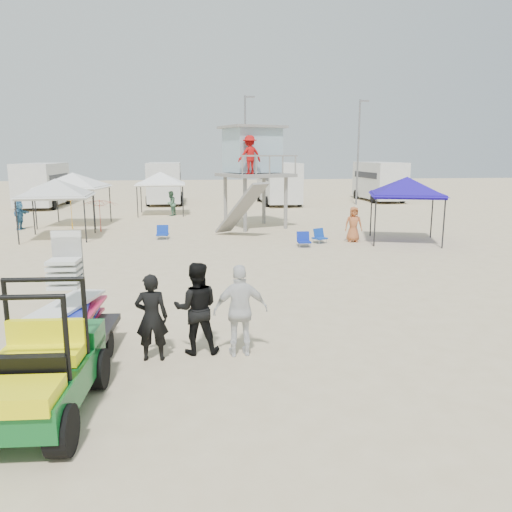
{
  "coord_description": "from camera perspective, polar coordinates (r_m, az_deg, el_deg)",
  "views": [
    {
      "loc": [
        -1.22,
        -9.55,
        3.88
      ],
      "look_at": [
        0.5,
        3.0,
        1.3
      ],
      "focal_mm": 35.0,
      "sensor_mm": 36.0,
      "label": 1
    }
  ],
  "objects": [
    {
      "name": "rv_mid_right",
      "position": [
        40.25,
        2.56,
        8.53
      ],
      "size": [
        2.64,
        7.0,
        3.25
      ],
      "color": "silver",
      "rests_on": "ground"
    },
    {
      "name": "rv_far_right",
      "position": [
        44.18,
        13.9,
        8.48
      ],
      "size": [
        2.64,
        6.6,
        3.25
      ],
      "color": "silver",
      "rests_on": "ground"
    },
    {
      "name": "beach_chair_c",
      "position": [
        21.49,
        5.46,
        1.9
      ],
      "size": [
        0.56,
        0.6,
        0.64
      ],
      "color": "#0E259F",
      "rests_on": "ground"
    },
    {
      "name": "man_right",
      "position": [
        9.73,
        -1.76,
        -6.26
      ],
      "size": [
        1.08,
        0.49,
        1.82
      ],
      "primitive_type": "imported",
      "rotation": [
        0.0,
        0.0,
        3.18
      ],
      "color": "silver",
      "rests_on": "ground"
    },
    {
      "name": "cone_near",
      "position": [
        17.74,
        -21.76,
        -1.13
      ],
      "size": [
        0.34,
        0.34,
        0.5
      ],
      "primitive_type": "cone",
      "color": "#EC3907",
      "rests_on": "ground"
    },
    {
      "name": "light_pole_right",
      "position": [
        40.28,
        11.59,
        11.45
      ],
      "size": [
        0.14,
        0.14,
        8.0
      ],
      "primitive_type": "cylinder",
      "color": "slate",
      "rests_on": "ground"
    },
    {
      "name": "surf_trailer",
      "position": [
        10.23,
        -20.3,
        -6.24
      ],
      "size": [
        1.51,
        2.59,
        2.17
      ],
      "color": "black",
      "rests_on": "ground"
    },
    {
      "name": "rv_far_left",
      "position": [
        41.04,
        -23.25,
        7.68
      ],
      "size": [
        2.64,
        6.8,
        3.25
      ],
      "color": "silver",
      "rests_on": "ground"
    },
    {
      "name": "man_mid",
      "position": [
        9.92,
        -6.83,
        -5.94
      ],
      "size": [
        0.92,
        0.73,
        1.84
      ],
      "primitive_type": "imported",
      "rotation": [
        0.0,
        0.0,
        3.11
      ],
      "color": "black",
      "rests_on": "ground"
    },
    {
      "name": "beach_chair_b",
      "position": [
        22.52,
        7.23,
        2.3
      ],
      "size": [
        0.71,
        0.79,
        0.64
      ],
      "color": "#0F3CA7",
      "rests_on": "ground"
    },
    {
      "name": "canopy_white_c",
      "position": [
        33.42,
        -10.89,
        9.19
      ],
      "size": [
        2.99,
        2.99,
        3.2
      ],
      "color": "black",
      "rests_on": "ground"
    },
    {
      "name": "canopy_white_a",
      "position": [
        25.06,
        -21.96,
        7.87
      ],
      "size": [
        3.13,
        3.13,
        3.2
      ],
      "color": "black",
      "rests_on": "ground"
    },
    {
      "name": "ground",
      "position": [
        10.38,
        -0.49,
        -10.44
      ],
      "size": [
        140.0,
        140.0,
        0.0
      ],
      "primitive_type": "plane",
      "color": "beige",
      "rests_on": "ground"
    },
    {
      "name": "lifeguard_tower",
      "position": [
        27.0,
        -0.36,
        11.57
      ],
      "size": [
        4.2,
        4.2,
        5.25
      ],
      "color": "gray",
      "rests_on": "ground"
    },
    {
      "name": "utility_cart",
      "position": [
        8.08,
        -23.9,
        -10.84
      ],
      "size": [
        1.5,
        2.74,
        2.02
      ],
      "color": "#0E5A22",
      "rests_on": "ground"
    },
    {
      "name": "umbrella_a",
      "position": [
        26.64,
        -17.41,
        4.44
      ],
      "size": [
        1.85,
        1.88,
        1.69
      ],
      "primitive_type": "imported",
      "rotation": [
        0.0,
        0.0,
        -0.0
      ],
      "color": "red",
      "rests_on": "ground"
    },
    {
      "name": "canopy_white_b",
      "position": [
        29.49,
        -20.22,
        8.65
      ],
      "size": [
        3.6,
        3.6,
        3.32
      ],
      "color": "black",
      "rests_on": "ground"
    },
    {
      "name": "distant_beachgoers",
      "position": [
        27.76,
        -12.13,
        4.85
      ],
      "size": [
        16.92,
        11.91,
        1.6
      ],
      "color": "teal",
      "rests_on": "ground"
    },
    {
      "name": "umbrella_b",
      "position": [
        28.11,
        -20.32,
        4.83
      ],
      "size": [
        2.9,
        2.91,
        1.92
      ],
      "primitive_type": "imported",
      "rotation": [
        0.0,
        0.0,
        0.55
      ],
      "color": "orange",
      "rests_on": "ground"
    },
    {
      "name": "light_pole_left",
      "position": [
        36.79,
        -1.24,
        11.69
      ],
      "size": [
        0.14,
        0.14,
        8.0
      ],
      "primitive_type": "cylinder",
      "color": "slate",
      "rests_on": "ground"
    },
    {
      "name": "man_left",
      "position": [
        9.73,
        -11.84,
        -6.89
      ],
      "size": [
        0.64,
        0.44,
        1.7
      ],
      "primitive_type": "imported",
      "rotation": [
        0.0,
        0.0,
        3.09
      ],
      "color": "black",
      "rests_on": "ground"
    },
    {
      "name": "beach_chair_a",
      "position": [
        23.78,
        -10.64,
        2.68
      ],
      "size": [
        0.58,
        0.63,
        0.64
      ],
      "color": "#0E32A2",
      "rests_on": "ground"
    },
    {
      "name": "canopy_blue",
      "position": [
        23.33,
        16.89,
        8.31
      ],
      "size": [
        3.72,
        3.72,
        3.32
      ],
      "color": "black",
      "rests_on": "ground"
    },
    {
      "name": "rv_mid_left",
      "position": [
        41.13,
        -10.39,
        8.42
      ],
      "size": [
        2.65,
        6.5,
        3.25
      ],
      "color": "silver",
      "rests_on": "ground"
    }
  ]
}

